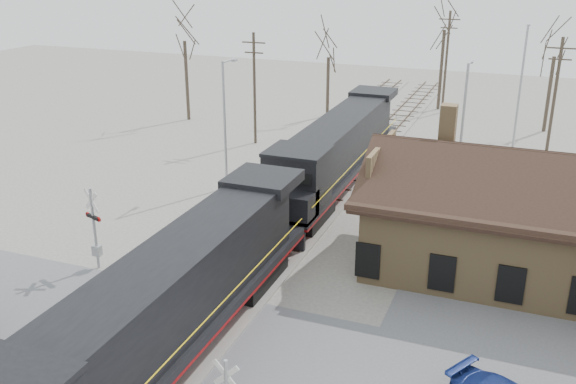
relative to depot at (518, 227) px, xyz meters
name	(u,v)px	position (x,y,z in m)	size (l,w,h in m)	color
ground	(184,350)	(-11.99, -12.00, -2.41)	(140.00, 140.00, 0.00)	#A8A398
road	(184,350)	(-11.99, -12.00, -2.39)	(60.00, 9.00, 0.03)	#5E5E63
track_main	(308,215)	(-11.99, 3.00, -2.34)	(3.40, 90.00, 0.24)	#A8A398
track_siding	(241,205)	(-16.49, 3.00, -2.34)	(3.40, 90.00, 0.24)	#A8A398
depot	(518,227)	(0.00, 0.00, 0.00)	(15.20, 9.31, 7.90)	#98784E
locomotive_lead	(157,316)	(-11.99, -13.71, 0.14)	(3.26, 21.82, 4.85)	black
locomotive_trailing	(336,152)	(-11.99, 8.39, 0.14)	(3.26, 21.82, 4.59)	black
crossbuck_far	(95,232)	(-19.67, -7.26, -0.40)	(1.19, 0.49, 4.32)	#A5A8AD
streetlight_a	(226,118)	(-18.83, 5.84, 2.42)	(0.25, 2.04, 8.59)	#A5A8AD
streetlight_b	(463,119)	(-4.27, 11.79, 2.34)	(0.25, 2.04, 8.43)	#A5A8AD
streetlight_c	(521,81)	(-1.22, 23.20, 3.06)	(0.25, 2.04, 9.85)	#A5A8AD
utility_pole_a	(254,87)	(-21.50, 16.46, 2.37)	(2.00, 0.24, 9.12)	#382D23
utility_pole_b	(446,61)	(-8.52, 33.13, 2.75)	(2.00, 0.24, 9.87)	#382D23
utility_pole_c	(554,98)	(1.32, 19.97, 2.50)	(2.00, 0.24, 9.37)	#382D23
tree_a	(184,27)	(-30.75, 21.51, 6.21)	(4.94, 4.94, 12.10)	#382D23
tree_b	(329,47)	(-18.78, 27.61, 4.23)	(3.81, 3.81, 9.33)	#382D23
tree_c	(446,16)	(-9.14, 34.56, 6.81)	(5.28, 5.28, 12.94)	#382D23
tree_d	(556,44)	(1.08, 29.27, 5.32)	(4.43, 4.43, 10.86)	#382D23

